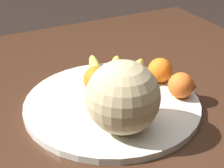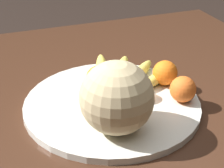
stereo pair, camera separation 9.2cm
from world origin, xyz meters
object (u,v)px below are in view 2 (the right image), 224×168
Objects in this scene: melon at (117,98)px; orange_front_right at (99,78)px; kitchen_table at (91,129)px; orange_mid_center at (183,89)px; produce_tag at (138,86)px; fruit_bowl at (112,104)px; orange_front_left at (131,87)px; banana_bunch at (129,73)px; orange_back_left at (165,73)px.

orange_front_right is (0.02, 0.18, -0.05)m from melon.
orange_mid_center is (0.21, -0.10, 0.14)m from kitchen_table.
produce_tag is at bearing 52.75° from melon.
fruit_bowl is 6.85× the size of orange_front_left.
orange_front_left reaches higher than banana_bunch.
fruit_bowl is 0.08m from orange_front_right.
melon is at bearing -84.74° from kitchen_table.
orange_front_right is at bearing 83.84° from melon.
orange_front_right is 0.22m from orange_mid_center.
orange_mid_center is (0.17, -0.06, 0.04)m from fruit_bowl.
orange_mid_center reaches higher than banana_bunch.
orange_back_left reaches higher than banana_bunch.
fruit_bowl is 0.14m from banana_bunch.
melon is 0.15m from orange_front_left.
orange_back_left is (0.18, -0.03, -0.00)m from orange_front_right.
orange_front_right reaches higher than orange_mid_center.
orange_back_left is at bearing -8.57° from produce_tag.
orange_front_right is at bearing 170.11° from orange_back_left.
melon is 2.52× the size of orange_front_left.
orange_front_left is 0.96× the size of orange_back_left.
melon is 0.19m from orange_front_right.
orange_front_left is 0.98× the size of orange_mid_center.
orange_front_left is at bearing 154.48° from orange_mid_center.
orange_back_left is at bearing -9.89° from orange_front_right.
banana_bunch reaches higher than fruit_bowl.
orange_front_right reaches higher than orange_front_left.
orange_front_left is 0.13m from orange_mid_center.
orange_back_left is at bearing -1.47° from kitchen_table.
orange_front_left is at bearing -161.92° from orange_back_left.
orange_front_left is at bearing 54.16° from melon.
produce_tag is (0.04, 0.05, -0.03)m from orange_front_left.
orange_front_left is 0.94× the size of orange_front_right.
melon is at bearing -125.91° from produce_tag.
fruit_bowl is at bearing -41.87° from kitchen_table.
orange_back_left reaches higher than produce_tag.
orange_front_left is (-0.04, -0.10, 0.02)m from banana_bunch.
orange_front_right reaches higher than fruit_bowl.
fruit_bowl is (0.05, -0.04, 0.09)m from kitchen_table.
orange_mid_center is 0.09m from orange_back_left.
melon is 2.38× the size of orange_front_right.
melon is at bearing -170.82° from banana_bunch.
orange_front_left reaches higher than fruit_bowl.
produce_tag is at bearing -9.87° from orange_front_right.
orange_front_left is 0.83× the size of produce_tag.
kitchen_table is 0.25m from orange_back_left.
melon is 2.46× the size of orange_mid_center.
banana_bunch is (0.12, 0.22, -0.06)m from melon.
orange_front_right is at bearing 131.78° from orange_front_left.
kitchen_table is 0.24m from melon.
melon is 0.22m from produce_tag.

